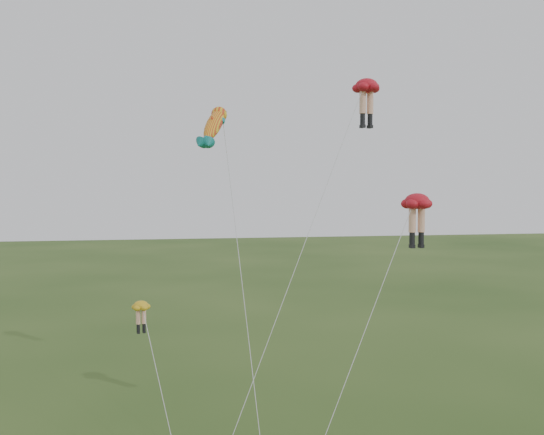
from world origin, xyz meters
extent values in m
ellipsoid|color=#B5121F|center=(7.68, 9.04, 20.59)|extent=(2.10, 2.10, 0.87)
cylinder|color=#F5AF90|center=(7.42, 8.98, 19.56)|extent=(0.39, 0.39, 1.33)
cylinder|color=black|center=(7.42, 8.98, 18.57)|extent=(0.30, 0.30, 0.66)
cube|color=black|center=(7.42, 8.98, 18.14)|extent=(0.30, 0.43, 0.19)
cylinder|color=#F5AF90|center=(7.93, 9.11, 19.56)|extent=(0.39, 0.39, 1.33)
cylinder|color=black|center=(7.93, 9.11, 18.57)|extent=(0.30, 0.30, 0.66)
cube|color=black|center=(7.93, 9.11, 18.14)|extent=(0.30, 0.43, 0.19)
cylinder|color=silver|center=(2.42, 4.54, 10.62)|extent=(10.56, 9.05, 20.81)
ellipsoid|color=#B5121F|center=(8.20, 2.80, 13.77)|extent=(1.68, 1.68, 0.81)
cylinder|color=#F5AF90|center=(7.95, 2.79, 12.81)|extent=(0.36, 0.36, 1.24)
cylinder|color=black|center=(7.95, 2.79, 11.88)|extent=(0.28, 0.28, 0.62)
cube|color=black|center=(7.95, 2.79, 11.48)|extent=(0.21, 0.37, 0.18)
cylinder|color=#F5AF90|center=(8.44, 2.81, 12.81)|extent=(0.36, 0.36, 1.24)
cylinder|color=black|center=(8.44, 2.81, 11.88)|extent=(0.28, 0.28, 0.62)
cube|color=black|center=(8.44, 2.81, 11.48)|extent=(0.21, 0.37, 0.18)
cylinder|color=silver|center=(4.21, 0.03, 7.19)|extent=(8.01, 5.58, 13.96)
ellipsoid|color=gold|center=(-5.51, 2.65, 8.97)|extent=(1.10, 1.10, 0.45)
cylinder|color=#F5AF90|center=(-5.65, 2.61, 8.44)|extent=(0.20, 0.20, 0.68)
cylinder|color=black|center=(-5.65, 2.61, 7.93)|extent=(0.15, 0.15, 0.34)
cube|color=black|center=(-5.65, 2.61, 7.71)|extent=(0.16, 0.22, 0.10)
cylinder|color=#F5AF90|center=(-5.38, 2.69, 8.44)|extent=(0.20, 0.20, 0.68)
cylinder|color=black|center=(-5.38, 2.69, 7.93)|extent=(0.15, 0.15, 0.34)
cube|color=black|center=(-5.38, 2.69, 7.71)|extent=(0.16, 0.22, 0.10)
cylinder|color=silver|center=(-4.40, -0.22, 4.70)|extent=(2.27, 5.77, 8.98)
ellipsoid|color=gold|center=(-1.75, 6.08, 17.81)|extent=(2.06, 3.19, 2.56)
sphere|color=gold|center=(-1.75, 6.08, 17.81)|extent=(1.33, 1.51, 1.26)
cone|color=#137C7B|center=(-1.75, 6.08, 17.81)|extent=(1.10, 1.33, 1.22)
cone|color=#137C7B|center=(-1.75, 6.08, 17.81)|extent=(1.10, 1.33, 1.22)
cone|color=#137C7B|center=(-1.75, 6.08, 17.81)|extent=(0.62, 0.75, 0.68)
cone|color=#137C7B|center=(-1.75, 6.08, 17.81)|extent=(0.62, 0.75, 0.68)
cone|color=#B62913|center=(-1.75, 6.08, 17.81)|extent=(0.66, 0.77, 0.66)
cylinder|color=silver|center=(-1.02, 1.65, 9.01)|extent=(1.48, 8.89, 17.60)
camera|label=1|loc=(-4.67, -25.92, 14.39)|focal=40.00mm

